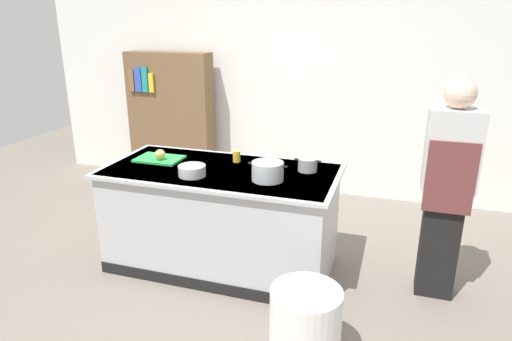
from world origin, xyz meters
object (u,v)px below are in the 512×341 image
object	(u,v)px
mixing_bowl	(192,171)
trash_bin	(305,326)
stock_pot	(268,171)
person_chef	(447,186)
sauce_pan	(308,165)
bookshelf	(171,119)
juice_cup	(237,156)
onion	(160,155)

from	to	relation	value
mixing_bowl	trash_bin	distance (m)	1.50
stock_pot	person_chef	distance (m)	1.35
sauce_pan	bookshelf	size ratio (longest dim) A/B	0.13
juice_cup	onion	bearing A→B (deg)	-161.96
juice_cup	sauce_pan	bearing A→B (deg)	-4.65
stock_pot	person_chef	size ratio (longest dim) A/B	0.18
bookshelf	trash_bin	bearing A→B (deg)	-49.37
bookshelf	onion	bearing A→B (deg)	-64.67
trash_bin	person_chef	world-z (taller)	person_chef
juice_cup	stock_pot	bearing A→B (deg)	-43.09
stock_pot	trash_bin	world-z (taller)	stock_pot
stock_pot	person_chef	bearing A→B (deg)	10.42
sauce_pan	onion	bearing A→B (deg)	-173.08
juice_cup	trash_bin	xyz separation A→B (m)	(0.89, -1.20, -0.69)
sauce_pan	bookshelf	distance (m)	2.67
stock_pot	person_chef	world-z (taller)	person_chef
onion	trash_bin	world-z (taller)	onion
onion	bookshelf	xyz separation A→B (m)	(-0.84, 1.77, -0.11)
sauce_pan	trash_bin	world-z (taller)	sauce_pan
sauce_pan	juice_cup	size ratio (longest dim) A/B	2.24
stock_pot	person_chef	xyz separation A→B (m)	(1.33, 0.24, -0.06)
mixing_bowl	bookshelf	bearing A→B (deg)	122.04
stock_pot	mixing_bowl	world-z (taller)	stock_pot
onion	stock_pot	distance (m)	1.04
onion	mixing_bowl	xyz separation A→B (m)	(0.43, -0.25, -0.02)
person_chef	sauce_pan	bearing A→B (deg)	93.81
onion	juice_cup	xyz separation A→B (m)	(0.64, 0.21, -0.02)
trash_bin	person_chef	xyz separation A→B (m)	(0.83, 1.08, 0.65)
onion	person_chef	bearing A→B (deg)	2.06
mixing_bowl	bookshelf	size ratio (longest dim) A/B	0.13
person_chef	trash_bin	bearing A→B (deg)	150.11
juice_cup	trash_bin	distance (m)	1.65
onion	mixing_bowl	distance (m)	0.49
stock_pot	sauce_pan	xyz separation A→B (m)	(0.25, 0.32, -0.02)
onion	mixing_bowl	bearing A→B (deg)	-30.22
mixing_bowl	juice_cup	bearing A→B (deg)	64.80
stock_pot	bookshelf	xyz separation A→B (m)	(-1.87, 1.93, -0.12)
sauce_pan	mixing_bowl	distance (m)	0.95
mixing_bowl	trash_bin	size ratio (longest dim) A/B	0.43
sauce_pan	person_chef	xyz separation A→B (m)	(1.08, -0.07, -0.04)
person_chef	onion	bearing A→B (deg)	99.63
trash_bin	person_chef	distance (m)	1.51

